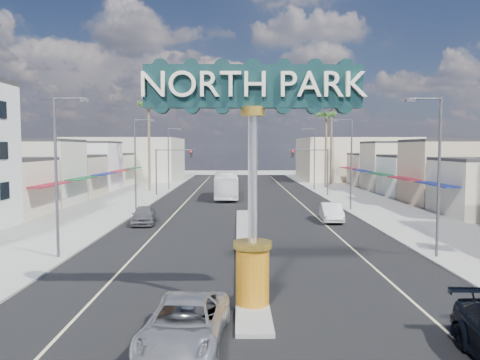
{
  "coord_description": "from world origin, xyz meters",
  "views": [
    {
      "loc": [
        -0.58,
        -15.8,
        6.23
      ],
      "look_at": [
        -0.43,
        11.32,
        4.33
      ],
      "focal_mm": 35.0,
      "sensor_mm": 36.0,
      "label": 1
    }
  ],
  "objects_px": {
    "gateway_sign": "(253,155)",
    "streetlight_l_far": "(170,155)",
    "streetlight_l_near": "(59,168)",
    "streetlight_l_mid": "(137,159)",
    "palm_left_far": "(149,110)",
    "suv_left": "(185,324)",
    "city_bus": "(226,185)",
    "streetlight_r_mid": "(350,159)",
    "streetlight_r_near": "(436,168)",
    "streetlight_r_far": "(313,155)",
    "car_parked_left": "(144,215)",
    "traffic_signal_right": "(314,163)",
    "palm_right_mid": "(326,119)",
    "car_parked_right": "(331,212)",
    "palm_right_far": "(332,110)",
    "traffic_signal_left": "(170,163)"
  },
  "relations": [
    {
      "from": "palm_right_far",
      "to": "city_bus",
      "type": "xyz_separation_m",
      "value": [
        -17.0,
        -20.58,
        -10.78
      ]
    },
    {
      "from": "streetlight_r_far",
      "to": "car_parked_left",
      "type": "height_order",
      "value": "streetlight_r_far"
    },
    {
      "from": "streetlight_r_mid",
      "to": "suv_left",
      "type": "xyz_separation_m",
      "value": [
        -12.66,
        -31.52,
        -4.34
      ]
    },
    {
      "from": "streetlight_l_near",
      "to": "palm_right_mid",
      "type": "height_order",
      "value": "palm_right_mid"
    },
    {
      "from": "streetlight_r_near",
      "to": "streetlight_r_far",
      "type": "relative_size",
      "value": 1.0
    },
    {
      "from": "streetlight_r_far",
      "to": "suv_left",
      "type": "distance_m",
      "value": 55.17
    },
    {
      "from": "streetlight_l_near",
      "to": "streetlight_r_mid",
      "type": "relative_size",
      "value": 1.0
    },
    {
      "from": "streetlight_r_far",
      "to": "city_bus",
      "type": "bearing_deg",
      "value": -139.61
    },
    {
      "from": "car_parked_left",
      "to": "car_parked_right",
      "type": "xyz_separation_m",
      "value": [
        15.53,
        1.42,
        0.02
      ]
    },
    {
      "from": "palm_right_far",
      "to": "streetlight_l_near",
      "type": "bearing_deg",
      "value": -116.06
    },
    {
      "from": "palm_left_far",
      "to": "suv_left",
      "type": "bearing_deg",
      "value": -78.19
    },
    {
      "from": "traffic_signal_right",
      "to": "streetlight_r_near",
      "type": "relative_size",
      "value": 0.67
    },
    {
      "from": "car_parked_left",
      "to": "car_parked_right",
      "type": "distance_m",
      "value": 15.59
    },
    {
      "from": "streetlight_r_mid",
      "to": "car_parked_left",
      "type": "height_order",
      "value": "streetlight_r_mid"
    },
    {
      "from": "traffic_signal_right",
      "to": "suv_left",
      "type": "distance_m",
      "value": 47.06
    },
    {
      "from": "streetlight_r_mid",
      "to": "streetlight_r_far",
      "type": "distance_m",
      "value": 22.0
    },
    {
      "from": "palm_left_far",
      "to": "streetlight_l_far",
      "type": "bearing_deg",
      "value": 37.92
    },
    {
      "from": "palm_left_far",
      "to": "gateway_sign",
      "type": "bearing_deg",
      "value": -74.85
    },
    {
      "from": "palm_left_far",
      "to": "palm_right_far",
      "type": "bearing_deg",
      "value": 23.2
    },
    {
      "from": "streetlight_l_near",
      "to": "streetlight_r_near",
      "type": "relative_size",
      "value": 1.0
    },
    {
      "from": "traffic_signal_left",
      "to": "streetlight_l_near",
      "type": "relative_size",
      "value": 0.67
    },
    {
      "from": "streetlight_l_near",
      "to": "streetlight_l_mid",
      "type": "height_order",
      "value": "same"
    },
    {
      "from": "gateway_sign",
      "to": "car_parked_left",
      "type": "bearing_deg",
      "value": 112.43
    },
    {
      "from": "palm_left_far",
      "to": "suv_left",
      "type": "xyz_separation_m",
      "value": [
        10.77,
        -51.52,
        -10.77
      ]
    },
    {
      "from": "city_bus",
      "to": "palm_left_far",
      "type": "bearing_deg",
      "value": 140.35
    },
    {
      "from": "streetlight_r_far",
      "to": "palm_right_mid",
      "type": "relative_size",
      "value": 0.74
    },
    {
      "from": "palm_right_mid",
      "to": "streetlight_r_near",
      "type": "bearing_deg",
      "value": -93.19
    },
    {
      "from": "streetlight_l_mid",
      "to": "streetlight_r_far",
      "type": "distance_m",
      "value": 30.32
    },
    {
      "from": "streetlight_l_near",
      "to": "streetlight_l_mid",
      "type": "relative_size",
      "value": 1.0
    },
    {
      "from": "palm_right_mid",
      "to": "car_parked_left",
      "type": "relative_size",
      "value": 2.74
    },
    {
      "from": "palm_left_far",
      "to": "car_parked_right",
      "type": "relative_size",
      "value": 2.8
    },
    {
      "from": "streetlight_l_near",
      "to": "palm_left_far",
      "type": "relative_size",
      "value": 0.69
    },
    {
      "from": "traffic_signal_right",
      "to": "streetlight_r_far",
      "type": "distance_m",
      "value": 8.14
    },
    {
      "from": "streetlight_l_mid",
      "to": "streetlight_r_far",
      "type": "height_order",
      "value": "same"
    },
    {
      "from": "streetlight_r_near",
      "to": "streetlight_r_mid",
      "type": "height_order",
      "value": "same"
    },
    {
      "from": "palm_right_mid",
      "to": "car_parked_left",
      "type": "bearing_deg",
      "value": -121.8
    },
    {
      "from": "streetlight_r_far",
      "to": "city_bus",
      "type": "height_order",
      "value": "streetlight_r_far"
    },
    {
      "from": "suv_left",
      "to": "car_parked_left",
      "type": "relative_size",
      "value": 1.19
    },
    {
      "from": "streetlight_l_near",
      "to": "streetlight_r_far",
      "type": "bearing_deg",
      "value": 63.58
    },
    {
      "from": "streetlight_r_mid",
      "to": "city_bus",
      "type": "height_order",
      "value": "streetlight_r_mid"
    },
    {
      "from": "gateway_sign",
      "to": "streetlight_l_far",
      "type": "relative_size",
      "value": 1.02
    },
    {
      "from": "streetlight_l_near",
      "to": "palm_right_far",
      "type": "distance_m",
      "value": 58.35
    },
    {
      "from": "streetlight_r_mid",
      "to": "car_parked_right",
      "type": "xyz_separation_m",
      "value": [
        -3.1,
        -6.75,
        -4.3
      ]
    },
    {
      "from": "streetlight_r_far",
      "to": "palm_right_far",
      "type": "distance_m",
      "value": 13.21
    },
    {
      "from": "suv_left",
      "to": "palm_right_far",
      "type": "bearing_deg",
      "value": 79.31
    },
    {
      "from": "gateway_sign",
      "to": "streetlight_l_mid",
      "type": "bearing_deg",
      "value": 110.42
    },
    {
      "from": "palm_right_mid",
      "to": "streetlight_r_mid",
      "type": "bearing_deg",
      "value": -95.64
    },
    {
      "from": "streetlight_r_far",
      "to": "car_parked_right",
      "type": "xyz_separation_m",
      "value": [
        -3.1,
        -28.75,
        -4.3
      ]
    },
    {
      "from": "streetlight_r_far",
      "to": "palm_right_far",
      "type": "xyz_separation_m",
      "value": [
        4.57,
        10.0,
        7.32
      ]
    },
    {
      "from": "streetlight_l_far",
      "to": "suv_left",
      "type": "height_order",
      "value": "streetlight_l_far"
    }
  ]
}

